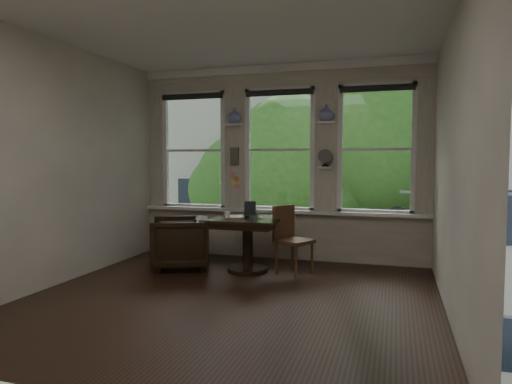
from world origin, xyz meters
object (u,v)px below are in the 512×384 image
(table, at_px, (248,245))
(side_chair_right, at_px, (294,241))
(laptop, at_px, (251,217))
(mug, at_px, (227,215))
(armchair_left, at_px, (180,243))

(table, bearing_deg, side_chair_right, 3.67)
(laptop, distance_m, mug, 0.33)
(mug, bearing_deg, side_chair_right, 8.80)
(table, relative_size, mug, 9.28)
(table, height_order, laptop, laptop)
(table, distance_m, side_chair_right, 0.65)
(armchair_left, bearing_deg, table, 70.62)
(side_chair_right, relative_size, mug, 9.49)
(table, height_order, side_chair_right, side_chair_right)
(laptop, bearing_deg, mug, -149.81)
(armchair_left, relative_size, mug, 8.29)
(table, xyz_separation_m, side_chair_right, (0.65, 0.04, 0.09))
(table, distance_m, armchair_left, 0.99)
(armchair_left, xyz_separation_m, side_chair_right, (1.63, 0.13, 0.09))
(table, relative_size, side_chair_right, 0.98)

